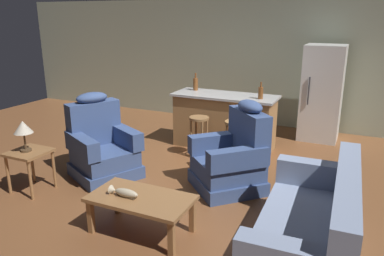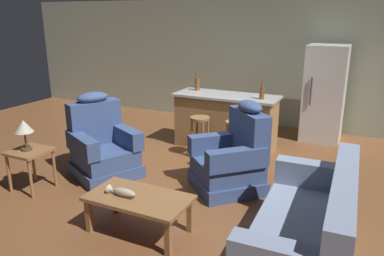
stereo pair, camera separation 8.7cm
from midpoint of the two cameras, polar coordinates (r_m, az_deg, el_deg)
ground_plane at (r=5.59m, az=-0.46°, el=-7.06°), size 12.00×12.00×0.00m
back_wall at (r=8.10m, az=9.19°, el=9.77°), size 12.00×0.05×2.60m
coffee_table at (r=4.09m, az=-8.39°, el=-11.02°), size 1.10×0.60×0.42m
fish_figurine at (r=4.08m, az=-10.98°, el=-9.64°), size 0.34×0.10×0.10m
couch at (r=3.76m, az=17.12°, el=-14.73°), size 0.91×1.93×0.94m
recliner_near_lamp at (r=5.60m, az=-14.02°, el=-2.87°), size 1.13×1.13×1.20m
recliner_near_island at (r=5.05m, az=5.80°, el=-4.63°), size 1.19×1.19×1.20m
end_table at (r=5.39m, az=-23.93°, el=-4.21°), size 0.48×0.48×0.56m
table_lamp at (r=5.27m, az=-24.77°, el=-0.09°), size 0.24×0.24×0.41m
kitchen_island at (r=6.60m, az=4.56°, el=1.08°), size 1.80×0.70×0.95m
bar_stool_left at (r=6.12m, az=0.66°, el=-0.19°), size 0.32×0.32×0.68m
bar_stool_right at (r=5.90m, az=6.10°, el=-0.93°), size 0.32×0.32×0.68m
refrigerator at (r=7.33m, az=18.85°, el=5.04°), size 0.70×0.69×1.76m
bottle_tall_green at (r=6.20m, az=10.02°, el=5.34°), size 0.08×0.08×0.28m
bottle_short_amber at (r=6.83m, az=0.18°, el=6.76°), size 0.09×0.09×0.32m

